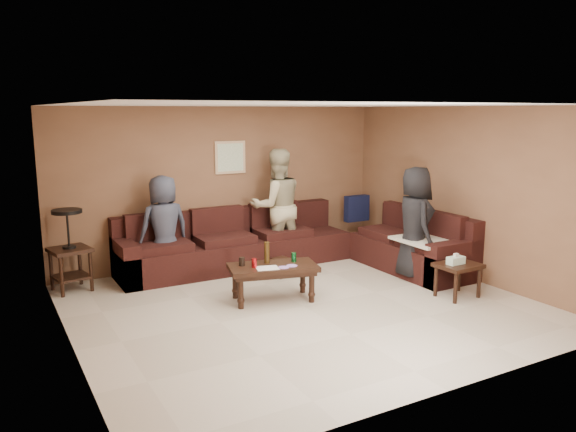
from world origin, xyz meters
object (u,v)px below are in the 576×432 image
(person_middle, at_px, (277,206))
(waste_bin, at_px, (282,267))
(coffee_table, at_px, (273,270))
(side_table_right, at_px, (458,268))
(person_left, at_px, (164,228))
(sectional_sofa, at_px, (299,248))
(person_right, at_px, (415,223))
(end_table_left, at_px, (69,249))

(person_middle, bearing_deg, waste_bin, 73.94)
(coffee_table, height_order, side_table_right, coffee_table)
(waste_bin, bearing_deg, person_left, 154.20)
(sectional_sofa, xyz_separation_m, person_middle, (-0.11, 0.52, 0.60))
(sectional_sofa, height_order, waste_bin, sectional_sofa)
(sectional_sofa, height_order, person_middle, person_middle)
(sectional_sofa, height_order, person_right, person_right)
(end_table_left, bearing_deg, coffee_table, -37.36)
(waste_bin, xyz_separation_m, person_left, (-1.54, 0.74, 0.63))
(coffee_table, height_order, person_middle, person_middle)
(person_left, distance_m, person_middle, 1.87)
(coffee_table, xyz_separation_m, person_right, (2.27, -0.13, 0.42))
(person_left, height_order, person_middle, person_middle)
(end_table_left, distance_m, person_middle, 3.18)
(sectional_sofa, height_order, coffee_table, sectional_sofa)
(person_right, bearing_deg, coffee_table, 104.03)
(sectional_sofa, distance_m, side_table_right, 2.48)
(waste_bin, relative_size, person_left, 0.18)
(person_left, distance_m, person_right, 3.64)
(end_table_left, height_order, person_left, person_left)
(side_table_right, distance_m, person_right, 1.04)
(waste_bin, height_order, person_middle, person_middle)
(waste_bin, bearing_deg, coffee_table, -124.70)
(coffee_table, bearing_deg, person_right, -3.24)
(waste_bin, height_order, person_left, person_left)
(coffee_table, xyz_separation_m, person_left, (-0.93, 1.62, 0.36))
(side_table_right, height_order, person_right, person_right)
(waste_bin, distance_m, person_right, 2.06)
(sectional_sofa, xyz_separation_m, person_right, (1.22, -1.25, 0.50))
(side_table_right, relative_size, person_left, 0.39)
(person_middle, bearing_deg, side_table_right, 122.02)
(end_table_left, relative_size, side_table_right, 1.88)
(waste_bin, distance_m, person_left, 1.82)
(person_middle, distance_m, person_right, 2.21)
(coffee_table, height_order, person_left, person_left)
(sectional_sofa, bearing_deg, person_left, 165.59)
(sectional_sofa, bearing_deg, end_table_left, 169.91)
(person_left, bearing_deg, person_middle, 174.10)
(side_table_right, distance_m, waste_bin, 2.53)
(coffee_table, xyz_separation_m, side_table_right, (2.19, -1.08, -0.01))
(person_left, height_order, person_right, person_right)
(sectional_sofa, xyz_separation_m, waste_bin, (-0.43, -0.24, -0.19))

